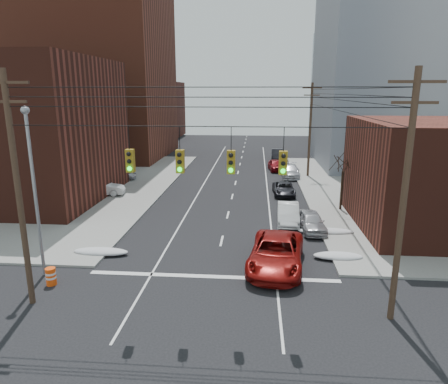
% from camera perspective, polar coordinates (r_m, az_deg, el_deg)
% --- Properties ---
extents(ground, '(160.00, 160.00, 0.00)m').
position_cam_1_polar(ground, '(17.19, -4.08, -21.56)').
color(ground, black).
rests_on(ground, ground).
extents(building_brick_tall, '(24.00, 20.00, 30.00)m').
position_cam_1_polar(building_brick_tall, '(67.30, -19.27, 17.68)').
color(building_brick_tall, brown).
rests_on(building_brick_tall, ground).
extents(building_brick_far, '(22.00, 18.00, 12.00)m').
position_cam_1_polar(building_brick_far, '(92.29, -13.44, 11.32)').
color(building_brick_far, '#4A1F16').
rests_on(building_brick_far, ground).
extents(building_office, '(22.00, 20.00, 25.00)m').
position_cam_1_polar(building_office, '(61.09, 24.42, 15.30)').
color(building_office, gray).
rests_on(building_office, ground).
extents(building_glass, '(20.00, 18.00, 22.00)m').
position_cam_1_polar(building_glass, '(86.55, 19.82, 14.04)').
color(building_glass, gray).
rests_on(building_glass, ground).
extents(utility_pole_left, '(2.20, 0.28, 11.00)m').
position_cam_1_polar(utility_pole_left, '(20.37, -27.37, 0.55)').
color(utility_pole_left, '#473323').
rests_on(utility_pole_left, ground).
extents(utility_pole_right, '(2.20, 0.28, 11.00)m').
position_cam_1_polar(utility_pole_right, '(18.39, 24.34, -0.45)').
color(utility_pole_right, '#473323').
rests_on(utility_pole_right, ground).
extents(utility_pole_far, '(2.20, 0.28, 11.00)m').
position_cam_1_polar(utility_pole_far, '(48.36, 12.20, 8.85)').
color(utility_pole_far, '#473323').
rests_on(utility_pole_far, ground).
extents(traffic_signals, '(17.00, 0.42, 2.02)m').
position_cam_1_polar(traffic_signals, '(17.12, -2.69, 4.54)').
color(traffic_signals, black).
rests_on(traffic_signals, ground).
extents(street_light, '(0.44, 0.44, 9.32)m').
position_cam_1_polar(street_light, '(23.44, -25.59, 1.74)').
color(street_light, gray).
rests_on(street_light, ground).
extents(bare_tree, '(2.09, 2.20, 4.93)m').
position_cam_1_polar(bare_tree, '(35.40, 16.48, 1.03)').
color(bare_tree, black).
rests_on(bare_tree, ground).
extents(snow_nw, '(3.50, 1.08, 0.42)m').
position_cam_1_polar(snow_nw, '(26.61, -17.18, -8.13)').
color(snow_nw, silver).
rests_on(snow_nw, ground).
extents(snow_ne, '(3.00, 1.08, 0.42)m').
position_cam_1_polar(snow_ne, '(25.77, 15.97, -8.79)').
color(snow_ne, silver).
rests_on(snow_ne, ground).
extents(snow_east_far, '(4.00, 1.08, 0.42)m').
position_cam_1_polar(snow_east_far, '(29.90, 14.35, -5.44)').
color(snow_east_far, silver).
rests_on(snow_east_far, ground).
extents(red_pickup, '(3.77, 6.82, 1.81)m').
position_cam_1_polar(red_pickup, '(23.64, 7.47, -8.65)').
color(red_pickup, maroon).
rests_on(red_pickup, ground).
extents(parked_car_a, '(2.12, 4.39, 1.45)m').
position_cam_1_polar(parked_car_a, '(30.15, 12.34, -4.13)').
color(parked_car_a, '#B4B3B9').
rests_on(parked_car_a, ground).
extents(parked_car_b, '(1.81, 4.69, 1.52)m').
position_cam_1_polar(parked_car_b, '(31.59, 9.14, -3.06)').
color(parked_car_b, white).
rests_on(parked_car_b, ground).
extents(parked_car_c, '(2.18, 4.50, 1.23)m').
position_cam_1_polar(parked_car_c, '(40.07, 8.54, 0.45)').
color(parked_car_c, black).
rests_on(parked_car_c, ground).
extents(parked_car_d, '(2.21, 5.16, 1.48)m').
position_cam_1_polar(parked_car_d, '(48.47, 9.48, 2.96)').
color(parked_car_d, silver).
rests_on(parked_car_d, ground).
extents(parked_car_e, '(2.09, 4.33, 1.43)m').
position_cam_1_polar(parked_car_e, '(52.31, 7.38, 3.82)').
color(parked_car_e, maroon).
rests_on(parked_car_e, ground).
extents(parked_car_f, '(1.82, 4.80, 1.56)m').
position_cam_1_polar(parked_car_f, '(60.85, 7.58, 5.34)').
color(parked_car_f, black).
rests_on(parked_car_f, ground).
extents(lot_car_a, '(4.51, 2.11, 1.43)m').
position_cam_1_polar(lot_car_a, '(40.68, -17.07, 0.54)').
color(lot_car_a, silver).
rests_on(lot_car_a, sidewalk_nw).
extents(lot_car_b, '(5.32, 3.49, 1.36)m').
position_cam_1_polar(lot_car_b, '(47.34, -15.35, 2.48)').
color(lot_car_b, silver).
rests_on(lot_car_b, sidewalk_nw).
extents(lot_car_c, '(5.41, 2.70, 1.51)m').
position_cam_1_polar(lot_car_c, '(43.49, -25.39, 0.69)').
color(lot_car_c, black).
rests_on(lot_car_c, sidewalk_nw).
extents(lot_car_d, '(4.28, 1.91, 1.43)m').
position_cam_1_polar(lot_car_d, '(48.63, -17.89, 2.64)').
color(lot_car_d, '#A3A4A7').
rests_on(lot_car_d, sidewalk_nw).
extents(construction_barrel, '(0.60, 0.60, 0.95)m').
position_cam_1_polar(construction_barrel, '(23.55, -23.49, -10.98)').
color(construction_barrel, '#FF4C0D').
rests_on(construction_barrel, ground).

